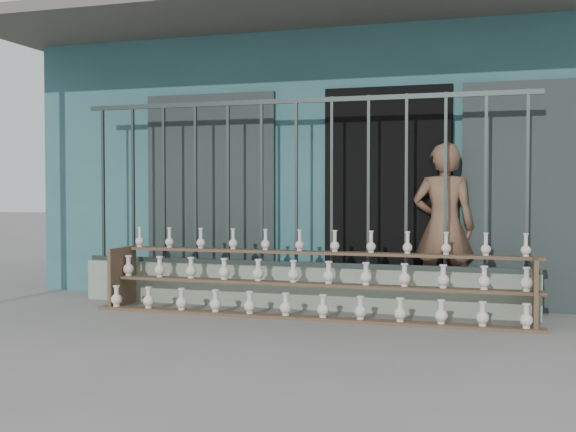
% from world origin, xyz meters
% --- Properties ---
extents(ground, '(60.00, 60.00, 0.00)m').
position_xyz_m(ground, '(0.00, 0.00, 0.00)').
color(ground, slate).
extents(workshop_building, '(7.40, 6.60, 3.21)m').
position_xyz_m(workshop_building, '(0.00, 4.23, 1.62)').
color(workshop_building, '#2F5F64').
rests_on(workshop_building, ground).
extents(parapet_wall, '(5.00, 0.20, 0.45)m').
position_xyz_m(parapet_wall, '(0.00, 1.30, 0.23)').
color(parapet_wall, gray).
rests_on(parapet_wall, ground).
extents(security_fence, '(5.00, 0.04, 1.80)m').
position_xyz_m(security_fence, '(-0.00, 1.30, 1.35)').
color(security_fence, '#283330').
rests_on(security_fence, parapet_wall).
extents(shelf_rack, '(4.50, 0.68, 0.85)m').
position_xyz_m(shelf_rack, '(0.27, 0.89, 0.36)').
color(shelf_rack, brown).
rests_on(shelf_rack, ground).
extents(elderly_woman, '(0.67, 0.47, 1.77)m').
position_xyz_m(elderly_woman, '(1.52, 1.65, 0.88)').
color(elderly_woman, brown).
rests_on(elderly_woman, ground).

